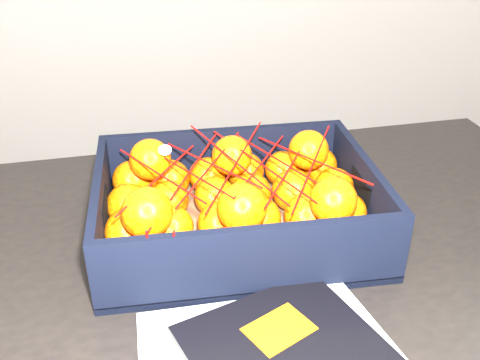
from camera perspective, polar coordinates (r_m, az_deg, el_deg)
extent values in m
cube|color=black|center=(0.81, 0.87, -9.82)|extent=(1.25, 0.88, 0.04)
cylinder|color=black|center=(1.47, 20.26, -9.81)|extent=(0.06, 0.06, 0.71)
cube|color=orange|center=(0.68, 4.05, -15.02)|extent=(0.09, 0.08, 0.00)
cube|color=brown|center=(0.85, -0.32, -5.09)|extent=(0.41, 0.31, 0.01)
cube|color=black|center=(0.95, -1.67, 2.30)|extent=(0.41, 0.01, 0.11)
cube|color=black|center=(0.71, 1.50, -8.55)|extent=(0.41, 0.01, 0.11)
cube|color=black|center=(0.83, -14.06, -3.40)|extent=(0.01, 0.28, 0.11)
cube|color=black|center=(0.87, 12.60, -1.19)|extent=(0.01, 0.28, 0.11)
sphere|color=#F36105|center=(0.74, -11.64, -8.21)|extent=(0.06, 0.06, 0.06)
sphere|color=#F36105|center=(0.80, -11.32, -5.27)|extent=(0.07, 0.07, 0.07)
sphere|color=#F36105|center=(0.86, -11.40, -2.56)|extent=(0.07, 0.07, 0.07)
sphere|color=#F36105|center=(0.92, -11.02, 0.01)|extent=(0.06, 0.06, 0.06)
sphere|color=#F36105|center=(0.73, -6.56, -8.12)|extent=(0.06, 0.06, 0.06)
sphere|color=#F36105|center=(0.80, -7.01, -4.85)|extent=(0.06, 0.06, 0.06)
sphere|color=#F36105|center=(0.86, -7.29, -2.03)|extent=(0.06, 0.06, 0.06)
sphere|color=#F36105|center=(0.92, -7.18, 0.11)|extent=(0.06, 0.06, 0.06)
sphere|color=#F36105|center=(0.74, -1.70, -7.46)|extent=(0.07, 0.07, 0.07)
sphere|color=#F36105|center=(0.80, -2.15, -4.47)|extent=(0.06, 0.06, 0.06)
sphere|color=#F36105|center=(0.86, -2.57, -1.73)|extent=(0.06, 0.06, 0.06)
sphere|color=#F36105|center=(0.92, -3.38, 0.47)|extent=(0.06, 0.06, 0.06)
sphere|color=#F36105|center=(0.75, 3.30, -7.24)|extent=(0.07, 0.07, 0.07)
sphere|color=#F36105|center=(0.81, 2.03, -3.97)|extent=(0.06, 0.06, 0.06)
sphere|color=#F36105|center=(0.87, 1.11, -1.34)|extent=(0.06, 0.06, 0.06)
sphere|color=#F36105|center=(0.93, 0.54, 0.93)|extent=(0.06, 0.06, 0.06)
sphere|color=#F36105|center=(0.77, 8.03, -6.43)|extent=(0.06, 0.06, 0.06)
sphere|color=#F36105|center=(0.82, 6.86, -3.70)|extent=(0.07, 0.07, 0.07)
sphere|color=#F36105|center=(0.88, 5.49, -1.09)|extent=(0.07, 0.07, 0.07)
sphere|color=#F36105|center=(0.94, 4.44, 1.13)|extent=(0.06, 0.06, 0.06)
sphere|color=#F36105|center=(0.78, 12.40, -6.24)|extent=(0.07, 0.07, 0.07)
sphere|color=#F36105|center=(0.84, 10.86, -3.32)|extent=(0.06, 0.06, 0.06)
sphere|color=#F36105|center=(0.90, 9.65, -0.76)|extent=(0.06, 0.06, 0.06)
sphere|color=#F36105|center=(0.96, 8.08, 1.47)|extent=(0.06, 0.06, 0.06)
sphere|color=#F36105|center=(0.74, -9.54, -3.32)|extent=(0.07, 0.07, 0.07)
sphere|color=#F36105|center=(0.87, -9.21, 2.09)|extent=(0.06, 0.06, 0.06)
sphere|color=#F36105|center=(0.74, 0.22, -2.83)|extent=(0.07, 0.07, 0.07)
sphere|color=#F36105|center=(0.87, -0.83, 2.53)|extent=(0.06, 0.06, 0.06)
sphere|color=#F36105|center=(0.76, 9.59, -2.07)|extent=(0.07, 0.07, 0.07)
sphere|color=#F36105|center=(0.89, 7.07, 3.07)|extent=(0.06, 0.06, 0.06)
cylinder|color=#BC0907|center=(0.78, -8.35, 0.63)|extent=(0.11, 0.21, 0.02)
cylinder|color=#BC0907|center=(0.80, -5.70, 1.05)|extent=(0.11, 0.21, 0.02)
cylinder|color=#BC0907|center=(0.80, -3.06, 1.70)|extent=(0.11, 0.21, 0.03)
cylinder|color=#BC0907|center=(0.80, -0.43, 1.82)|extent=(0.11, 0.21, 0.03)
cylinder|color=#BC0907|center=(0.81, 2.16, 1.65)|extent=(0.11, 0.21, 0.02)
cylinder|color=#BC0907|center=(0.82, 4.71, 1.61)|extent=(0.11, 0.21, 0.01)
cylinder|color=#BC0907|center=(0.83, 7.24, 2.18)|extent=(0.11, 0.21, 0.02)
cylinder|color=#BC0907|center=(0.79, -8.32, 0.32)|extent=(0.11, 0.21, 0.02)
cylinder|color=#BC0907|center=(0.79, -5.60, 0.25)|extent=(0.11, 0.21, 0.03)
cylinder|color=#BC0907|center=(0.80, -3.03, 1.43)|extent=(0.11, 0.21, 0.00)
cylinder|color=#BC0907|center=(0.80, -0.42, 1.72)|extent=(0.11, 0.21, 0.03)
cylinder|color=#BC0907|center=(0.81, 2.21, 1.70)|extent=(0.11, 0.21, 0.02)
cylinder|color=#BC0907|center=(0.80, 5.00, 1.09)|extent=(0.11, 0.21, 0.01)
cylinder|color=#BC0907|center=(0.82, 7.45, 1.49)|extent=(0.11, 0.21, 0.03)
cylinder|color=#BC0907|center=(0.69, -9.34, -7.34)|extent=(0.00, 0.03, 0.09)
cylinder|color=#BC0907|center=(0.69, -6.85, -7.15)|extent=(0.01, 0.04, 0.08)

